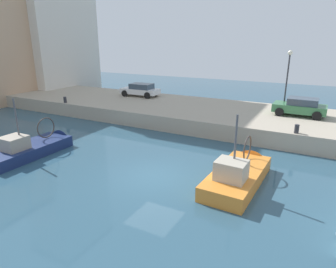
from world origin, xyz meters
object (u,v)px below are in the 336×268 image
Objects in this scene: fishing_boat_orange at (239,179)px; mooring_bollard_mid at (65,100)px; mooring_bollard_south at (297,129)px; fishing_boat_navy at (35,151)px; quay_streetlamp at (288,71)px; parked_car_green at (300,107)px; parked_car_white at (141,90)px.

mooring_bollard_mid is (5.78, 18.03, 1.36)m from fishing_boat_orange.
fishing_boat_orange is 6.26m from mooring_bollard_south.
mooring_bollard_south is at bearing -60.62° from fishing_boat_navy.
quay_streetlamp is at bearing -2.26° from fishing_boat_orange.
fishing_boat_navy is at bearing 132.88° from parked_car_green.
parked_car_green is 5.01m from mooring_bollard_south.
fishing_boat_navy reaches higher than parked_car_white.
parked_car_white is 7.53m from mooring_bollard_mid.
quay_streetlamp is (5.65, -18.48, 2.98)m from mooring_bollard_mid.
mooring_bollard_south is at bearing -164.91° from quay_streetlamp.
fishing_boat_orange is 11.02× the size of mooring_bollard_south.
mooring_bollard_mid is at bearing 35.42° from fishing_boat_navy.
quay_streetlamp is (5.65, 1.52, 2.98)m from mooring_bollard_south.
parked_car_green is (-1.12, -15.35, 0.03)m from parked_car_white.
mooring_bollard_south is 20.00m from mooring_bollard_mid.
mooring_bollard_south is at bearing -90.00° from mooring_bollard_mid.
parked_car_white reaches higher than mooring_bollard_south.
parked_car_white is 0.84× the size of quay_streetlamp.
parked_car_white is at bearing 88.14° from quay_streetlamp.
mooring_bollard_south is 1.00× the size of mooring_bollard_mid.
quay_streetlamp is (11.43, -0.45, 4.34)m from fishing_boat_orange.
parked_car_green is at bearing -117.85° from quay_streetlamp.
parked_car_white is 1.06× the size of parked_car_green.
fishing_boat_orange reaches higher than parked_car_white.
fishing_boat_navy is 10.85× the size of mooring_bollard_south.
fishing_boat_orange reaches higher than fishing_boat_navy.
fishing_boat_navy is 14.32m from parked_car_white.
fishing_boat_navy is at bearing -144.58° from mooring_bollard_mid.
parked_car_white is (14.15, 1.33, 1.77)m from fishing_boat_navy.
parked_car_white is at bearing 48.91° from fishing_boat_orange.
fishing_boat_navy is 19.22m from parked_car_green.
parked_car_green is at bearing -47.12° from fishing_boat_navy.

